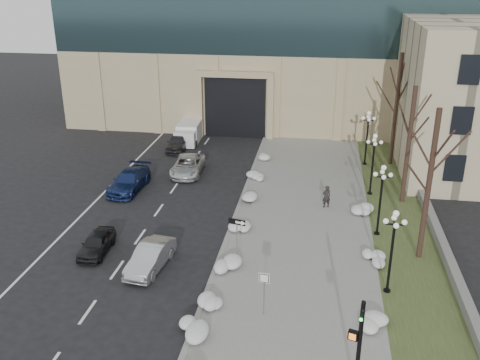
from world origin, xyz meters
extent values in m
plane|color=black|center=(0.00, 0.00, 0.00)|extent=(160.00, 160.00, 0.00)
cube|color=gray|center=(3.50, 14.00, 0.06)|extent=(9.00, 40.00, 0.12)
cube|color=gray|center=(-1.00, 14.00, 0.07)|extent=(0.30, 40.00, 0.14)
cube|color=#364422|center=(10.00, 14.00, 0.05)|extent=(4.00, 40.00, 0.10)
cube|color=slate|center=(12.00, 16.00, 0.35)|extent=(0.50, 30.00, 0.70)
cube|color=tan|center=(-2.00, 42.00, 4.00)|extent=(40.00, 20.00, 8.00)
cube|color=black|center=(-4.00, 33.00, 3.00)|extent=(6.00, 2.50, 6.00)
cube|color=tan|center=(-4.00, 31.60, 6.30)|extent=(7.50, 0.60, 0.60)
cube|color=tan|center=(-7.50, 31.60, 3.00)|extent=(0.60, 0.60, 6.00)
cube|color=tan|center=(-0.50, 31.60, 3.00)|extent=(0.60, 0.60, 6.00)
cube|color=black|center=(14.00, 19.00, 2.50)|extent=(1.40, 0.25, 2.00)
cube|color=black|center=(14.00, 19.00, 6.00)|extent=(1.40, 0.25, 2.00)
cube|color=black|center=(14.00, 19.00, 9.50)|extent=(1.40, 0.25, 2.00)
imported|color=black|center=(-8.39, 7.71, 0.62)|extent=(1.61, 3.67, 1.23)
imported|color=#A2A5AA|center=(-4.66, 6.48, 0.70)|extent=(1.98, 4.41, 1.40)
imported|color=navy|center=(-9.77, 17.24, 0.74)|extent=(2.33, 5.22, 1.49)
imported|color=silver|center=(-6.18, 21.28, 0.70)|extent=(2.57, 5.15, 1.40)
imported|color=#2A2A2E|center=(-8.63, 27.10, 0.72)|extent=(1.94, 4.31, 1.44)
imported|color=black|center=(5.07, 16.08, 0.93)|extent=(0.70, 0.59, 1.62)
cube|color=silver|center=(-8.23, 30.66, 0.92)|extent=(2.24, 4.68, 1.84)
cube|color=silver|center=(-8.09, 27.91, 0.83)|extent=(2.00, 1.56, 1.47)
cylinder|color=black|center=(-9.02, 28.05, 0.32)|extent=(0.26, 0.65, 0.64)
cylinder|color=black|center=(-7.19, 28.14, 0.32)|extent=(0.26, 0.65, 0.64)
cylinder|color=black|center=(-9.21, 31.99, 0.32)|extent=(0.26, 0.65, 0.64)
cylinder|color=black|center=(-7.38, 32.08, 0.32)|extent=(0.26, 0.65, 0.64)
cylinder|color=slate|center=(0.07, 7.73, 1.38)|extent=(0.06, 0.06, 2.77)
cube|color=black|center=(0.07, 7.73, 2.66)|extent=(0.99, 0.28, 0.34)
cube|color=white|center=(0.22, 7.67, 2.66)|extent=(0.47, 0.12, 0.13)
cone|color=white|center=(0.48, 7.60, 2.66)|extent=(0.29, 0.32, 0.28)
cylinder|color=slate|center=(2.15, 3.01, 1.19)|extent=(0.07, 0.07, 2.39)
cube|color=white|center=(2.15, 3.01, 2.17)|extent=(0.52, 0.09, 0.52)
cube|color=black|center=(2.15, 2.98, 2.17)|extent=(0.46, 0.05, 0.46)
cube|color=white|center=(2.15, 2.98, 2.17)|extent=(0.39, 0.04, 0.39)
cylinder|color=black|center=(6.33, -1.43, 2.17)|extent=(0.17, 0.17, 4.34)
imported|color=black|center=(6.33, -1.43, 3.58)|extent=(0.46, 0.98, 0.20)
sphere|color=#19E533|center=(6.28, -1.59, 3.64)|extent=(0.13, 0.13, 0.13)
cube|color=black|center=(6.07, -1.35, 2.71)|extent=(0.43, 0.33, 0.38)
cube|color=orange|center=(6.04, -1.46, 2.71)|extent=(0.26, 0.11, 0.27)
ellipsoid|color=white|center=(-0.48, 3.01, 0.30)|extent=(1.10, 1.60, 0.36)
ellipsoid|color=white|center=(-0.32, 6.86, 0.30)|extent=(1.10, 1.60, 0.36)
ellipsoid|color=white|center=(-0.41, 11.38, 0.30)|extent=(1.10, 1.60, 0.36)
ellipsoid|color=white|center=(-0.67, 16.40, 0.30)|extent=(1.10, 1.60, 0.36)
ellipsoid|color=white|center=(-0.37, 20.62, 0.30)|extent=(1.10, 1.60, 0.36)
ellipsoid|color=white|center=(-0.64, 25.53, 0.30)|extent=(1.10, 1.60, 0.36)
ellipsoid|color=white|center=(7.41, 2.64, 0.30)|extent=(1.10, 1.60, 0.36)
ellipsoid|color=white|center=(7.83, 8.96, 0.30)|extent=(1.10, 1.60, 0.36)
ellipsoid|color=white|center=(7.58, 15.44, 0.30)|extent=(1.10, 1.60, 0.36)
ellipsoid|color=white|center=(-0.89, 1.11, 0.30)|extent=(1.10, 1.60, 0.36)
cylinder|color=black|center=(8.30, 6.00, 0.10)|extent=(0.36, 0.36, 0.20)
cylinder|color=black|center=(8.30, 6.00, 2.00)|extent=(0.14, 0.14, 4.00)
cylinder|color=black|center=(8.30, 6.00, 4.00)|extent=(0.10, 0.90, 0.10)
cylinder|color=black|center=(8.30, 6.00, 4.00)|extent=(0.90, 0.10, 0.10)
sphere|color=white|center=(8.30, 6.00, 4.60)|extent=(0.32, 0.32, 0.32)
sphere|color=white|center=(8.75, 6.00, 4.15)|extent=(0.28, 0.28, 0.28)
sphere|color=white|center=(7.85, 6.00, 4.15)|extent=(0.28, 0.28, 0.28)
sphere|color=white|center=(8.30, 6.45, 4.15)|extent=(0.28, 0.28, 0.28)
sphere|color=white|center=(8.30, 5.55, 4.15)|extent=(0.28, 0.28, 0.28)
cylinder|color=black|center=(8.30, 12.50, 0.10)|extent=(0.36, 0.36, 0.20)
cylinder|color=black|center=(8.30, 12.50, 2.00)|extent=(0.14, 0.14, 4.00)
cylinder|color=black|center=(8.30, 12.50, 4.00)|extent=(0.10, 0.90, 0.10)
cylinder|color=black|center=(8.30, 12.50, 4.00)|extent=(0.90, 0.10, 0.10)
sphere|color=white|center=(8.30, 12.50, 4.60)|extent=(0.32, 0.32, 0.32)
sphere|color=white|center=(8.75, 12.50, 4.15)|extent=(0.28, 0.28, 0.28)
sphere|color=white|center=(7.85, 12.50, 4.15)|extent=(0.28, 0.28, 0.28)
sphere|color=white|center=(8.30, 12.95, 4.15)|extent=(0.28, 0.28, 0.28)
sphere|color=white|center=(8.30, 12.05, 4.15)|extent=(0.28, 0.28, 0.28)
cylinder|color=black|center=(8.30, 19.00, 0.10)|extent=(0.36, 0.36, 0.20)
cylinder|color=black|center=(8.30, 19.00, 2.00)|extent=(0.14, 0.14, 4.00)
cylinder|color=black|center=(8.30, 19.00, 4.00)|extent=(0.10, 0.90, 0.10)
cylinder|color=black|center=(8.30, 19.00, 4.00)|extent=(0.90, 0.10, 0.10)
sphere|color=white|center=(8.30, 19.00, 4.60)|extent=(0.32, 0.32, 0.32)
sphere|color=white|center=(8.75, 19.00, 4.15)|extent=(0.28, 0.28, 0.28)
sphere|color=white|center=(7.85, 19.00, 4.15)|extent=(0.28, 0.28, 0.28)
sphere|color=white|center=(8.30, 19.45, 4.15)|extent=(0.28, 0.28, 0.28)
sphere|color=white|center=(8.30, 18.55, 4.15)|extent=(0.28, 0.28, 0.28)
cylinder|color=black|center=(8.30, 25.50, 0.10)|extent=(0.36, 0.36, 0.20)
cylinder|color=black|center=(8.30, 25.50, 2.00)|extent=(0.14, 0.14, 4.00)
cylinder|color=black|center=(8.30, 25.50, 4.00)|extent=(0.10, 0.90, 0.10)
cylinder|color=black|center=(8.30, 25.50, 4.00)|extent=(0.90, 0.10, 0.10)
sphere|color=white|center=(8.30, 25.50, 4.60)|extent=(0.32, 0.32, 0.32)
sphere|color=white|center=(8.75, 25.50, 4.15)|extent=(0.28, 0.28, 0.28)
sphere|color=white|center=(7.85, 25.50, 4.15)|extent=(0.28, 0.28, 0.28)
sphere|color=white|center=(8.30, 25.95, 4.15)|extent=(0.28, 0.28, 0.28)
sphere|color=white|center=(8.30, 25.05, 4.15)|extent=(0.28, 0.28, 0.28)
cylinder|color=black|center=(10.50, 10.00, 4.50)|extent=(0.32, 0.32, 9.00)
cylinder|color=black|center=(10.50, 18.00, 4.25)|extent=(0.32, 0.32, 8.50)
cylinder|color=black|center=(10.50, 26.00, 4.75)|extent=(0.32, 0.32, 9.50)
camera|label=1|loc=(4.35, -18.65, 15.94)|focal=40.00mm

